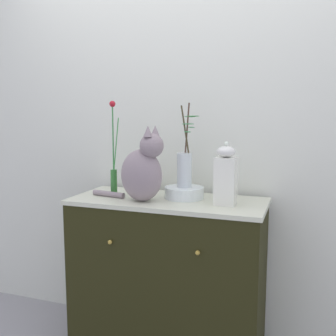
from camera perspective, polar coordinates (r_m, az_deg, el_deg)
wall_back at (r=2.49m, az=2.45°, el=5.20°), size 4.40×0.08×2.60m
sideboard at (r=2.38m, az=-0.00°, el=-15.58°), size 1.11×0.51×0.93m
cat_sitting at (r=2.16m, az=-3.74°, el=-0.35°), size 0.48×0.21×0.42m
vase_slim_green at (r=2.35m, az=-7.96°, el=0.25°), size 0.06×0.04×0.56m
bowl_porcelain at (r=2.26m, az=2.39°, el=-3.62°), size 0.23×0.23×0.07m
vase_glass_clear at (r=2.23m, az=2.46°, el=0.22°), size 0.14×0.15×0.48m
jar_lidded_porcelain at (r=2.10m, az=8.45°, el=-1.22°), size 0.11×0.11×0.34m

